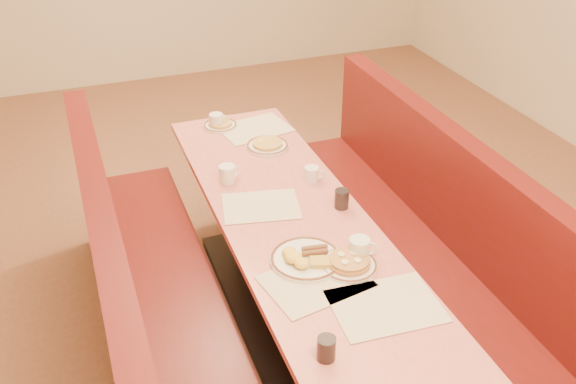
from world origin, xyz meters
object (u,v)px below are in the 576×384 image
object	(u,v)px
diner_table	(293,277)
booth_right	(417,250)
booth_left	(152,313)
pancake_plate	(349,263)
coffee_mug_b	(228,173)
eggs_plate	(305,259)
soda_tumbler_near	(326,349)
coffee_mug_d	(217,121)
soda_tumbler_mid	(342,199)
coffee_mug_a	(360,248)
coffee_mug_c	(312,174)

from	to	relation	value
diner_table	booth_right	bearing A→B (deg)	0.00
booth_left	pancake_plate	xyz separation A→B (m)	(0.82, -0.45, 0.41)
diner_table	coffee_mug_b	distance (m)	0.65
eggs_plate	soda_tumbler_near	xyz separation A→B (m)	(-0.14, -0.55, 0.03)
coffee_mug_d	eggs_plate	bearing A→B (deg)	-90.97
booth_left	coffee_mug_b	distance (m)	0.82
coffee_mug_b	booth_right	bearing A→B (deg)	-39.04
coffee_mug_d	soda_tumbler_mid	xyz separation A→B (m)	(0.35, -1.10, 0.00)
diner_table	coffee_mug_b	size ratio (longest dim) A/B	20.36
pancake_plate	coffee_mug_d	world-z (taller)	coffee_mug_d
eggs_plate	coffee_mug_d	size ratio (longest dim) A/B	2.69
pancake_plate	coffee_mug_a	xyz separation A→B (m)	(0.07, 0.04, 0.03)
pancake_plate	soda_tumbler_mid	distance (m)	0.48
coffee_mug_a	coffee_mug_c	world-z (taller)	coffee_mug_a
coffee_mug_a	coffee_mug_d	distance (m)	1.53
diner_table	soda_tumbler_mid	world-z (taller)	soda_tumbler_mid
soda_tumbler_mid	soda_tumbler_near	bearing A→B (deg)	-117.51
diner_table	pancake_plate	world-z (taller)	pancake_plate
diner_table	pancake_plate	xyz separation A→B (m)	(0.09, -0.45, 0.40)
coffee_mug_a	coffee_mug_b	distance (m)	0.92
coffee_mug_a	soda_tumbler_mid	world-z (taller)	same
diner_table	coffee_mug_b	bearing A→B (deg)	114.82
coffee_mug_c	soda_tumbler_near	world-z (taller)	soda_tumbler_near
booth_left	booth_right	distance (m)	1.46
booth_left	coffee_mug_b	world-z (taller)	booth_left
coffee_mug_a	coffee_mug_d	size ratio (longest dim) A/B	1.08
booth_left	coffee_mug_d	xyz separation A→B (m)	(0.64, 1.10, 0.44)
eggs_plate	coffee_mug_a	world-z (taller)	coffee_mug_a
eggs_plate	coffee_mug_c	world-z (taller)	coffee_mug_c
booth_left	soda_tumbler_near	distance (m)	1.13
diner_table	eggs_plate	distance (m)	0.53
diner_table	coffee_mug_c	distance (m)	0.55
coffee_mug_b	coffee_mug_d	world-z (taller)	coffee_mug_b
eggs_plate	coffee_mug_a	xyz separation A→B (m)	(0.24, -0.05, 0.03)
booth_right	coffee_mug_c	distance (m)	0.73
coffee_mug_a	soda_tumbler_mid	xyz separation A→B (m)	(0.09, 0.41, -0.00)
coffee_mug_b	coffee_mug_c	size ratio (longest dim) A/B	1.17
eggs_plate	coffee_mug_c	distance (m)	0.71
coffee_mug_d	soda_tumbler_near	bearing A→B (deg)	-95.09
eggs_plate	coffee_mug_c	size ratio (longest dim) A/B	3.07
booth_left	coffee_mug_c	world-z (taller)	booth_left
eggs_plate	coffee_mug_a	bearing A→B (deg)	-12.70
booth_left	soda_tumbler_near	size ratio (longest dim) A/B	25.85
coffee_mug_a	pancake_plate	bearing A→B (deg)	-129.31
coffee_mug_b	pancake_plate	bearing A→B (deg)	-85.55
coffee_mug_b	soda_tumbler_mid	world-z (taller)	soda_tumbler_mid
coffee_mug_b	coffee_mug_c	bearing A→B (deg)	-33.47
eggs_plate	diner_table	bearing A→B (deg)	77.70
booth_right	eggs_plate	bearing A→B (deg)	-156.54
coffee_mug_a	soda_tumbler_mid	size ratio (longest dim) A/B	1.30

